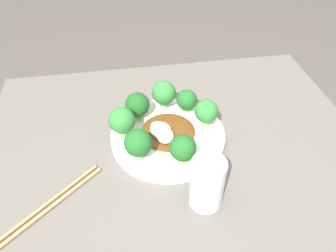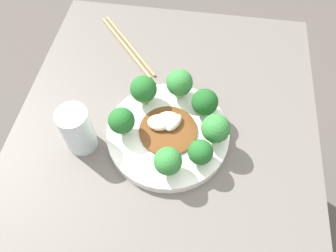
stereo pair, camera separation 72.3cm
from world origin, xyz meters
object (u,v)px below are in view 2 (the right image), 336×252
(broccoli_north, at_px, (122,121))
(drinking_glass, at_px, (77,130))
(plate, at_px, (168,134))
(broccoli_southwest, at_px, (200,152))
(broccoli_northeast, at_px, (144,89))
(broccoli_south, at_px, (216,129))
(broccoli_east, at_px, (179,83))
(chopsticks, at_px, (127,46))
(broccoli_southeast, at_px, (205,102))
(stirfry_center, at_px, (167,125))
(broccoli_west, at_px, (168,161))

(broccoli_north, height_order, drinking_glass, drinking_glass)
(plate, bearing_deg, broccoli_southwest, -128.71)
(broccoli_northeast, bearing_deg, broccoli_south, -115.83)
(broccoli_east, xyz_separation_m, chopsticks, (0.15, 0.15, -0.06))
(drinking_glass, distance_m, chopsticks, 0.30)
(broccoli_southeast, distance_m, stirfry_center, 0.09)
(broccoli_north, bearing_deg, broccoli_south, -87.72)
(stirfry_center, distance_m, drinking_glass, 0.18)
(stirfry_center, distance_m, chopsticks, 0.28)
(broccoli_east, bearing_deg, broccoli_southwest, -158.70)
(plate, bearing_deg, chopsticks, 29.60)
(broccoli_south, relative_size, broccoli_north, 1.05)
(broccoli_south, xyz_separation_m, chopsticks, (0.25, 0.23, -0.06))
(broccoli_southeast, bearing_deg, drinking_glass, 112.71)
(broccoli_north, height_order, chopsticks, broccoli_north)
(broccoli_northeast, xyz_separation_m, chopsticks, (0.18, 0.08, -0.06))
(broccoli_north, bearing_deg, broccoli_northeast, -18.72)
(broccoli_east, xyz_separation_m, broccoli_west, (-0.18, -0.00, -0.00))
(plate, bearing_deg, broccoli_northeast, 41.60)
(broccoli_south, height_order, broccoli_southeast, broccoli_south)
(broccoli_south, height_order, chopsticks, broccoli_south)
(broccoli_southwest, xyz_separation_m, stirfry_center, (0.06, 0.07, -0.02))
(broccoli_southwest, height_order, broccoli_southeast, broccoli_southeast)
(broccoli_northeast, height_order, drinking_glass, drinking_glass)
(plate, xyz_separation_m, broccoli_southeast, (0.06, -0.07, 0.04))
(broccoli_northeast, relative_size, broccoli_north, 1.03)
(broccoli_southeast, bearing_deg, chopsticks, 47.70)
(broccoli_southwest, bearing_deg, broccoli_north, 74.87)
(broccoli_west, bearing_deg, stirfry_center, 9.89)
(broccoli_east, height_order, broccoli_southeast, broccoli_east)
(broccoli_northeast, bearing_deg, drinking_glass, 135.03)
(broccoli_south, xyz_separation_m, broccoli_north, (-0.01, 0.18, -0.00))
(broccoli_northeast, relative_size, chopsticks, 0.35)
(broccoli_east, relative_size, drinking_glass, 0.67)
(broccoli_northeast, distance_m, broccoli_west, 0.17)
(stirfry_center, height_order, chopsticks, stirfry_center)
(broccoli_southwest, bearing_deg, broccoli_southeast, 1.15)
(stirfry_center, bearing_deg, broccoli_east, -8.95)
(broccoli_northeast, bearing_deg, broccoli_southeast, -94.68)
(broccoli_southeast, bearing_deg, broccoli_north, 114.57)
(drinking_glass, relative_size, chopsticks, 0.53)
(broccoli_south, bearing_deg, broccoli_north, 92.28)
(stirfry_center, bearing_deg, chopsticks, 29.74)
(broccoli_west, bearing_deg, broccoli_east, 0.85)
(broccoli_southeast, bearing_deg, broccoli_west, 159.56)
(broccoli_southeast, xyz_separation_m, drinking_glass, (-0.10, 0.24, -0.00))
(broccoli_southeast, relative_size, stirfry_center, 0.53)
(plate, relative_size, broccoli_southwest, 4.51)
(broccoli_southwest, distance_m, broccoli_west, 0.07)
(broccoli_south, bearing_deg, drinking_glass, 97.71)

